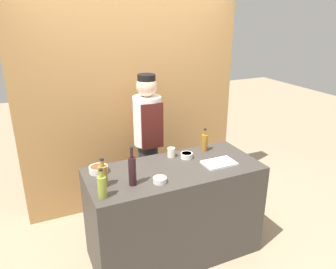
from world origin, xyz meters
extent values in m
plane|color=tan|center=(0.00, 0.00, 0.00)|extent=(14.00, 14.00, 0.00)
cube|color=#B7844C|center=(0.00, 1.16, 1.20)|extent=(2.61, 0.18, 2.40)
cube|color=#3D3833|center=(0.00, 0.00, 0.47)|extent=(1.61, 0.71, 0.94)
cylinder|color=silver|center=(0.20, 0.15, 0.96)|extent=(0.12, 0.12, 0.05)
cylinder|color=yellow|center=(0.20, 0.15, 0.98)|extent=(0.10, 0.10, 0.02)
cylinder|color=silver|center=(-0.23, -0.19, 0.96)|extent=(0.12, 0.12, 0.05)
cylinder|color=green|center=(-0.23, -0.19, 0.98)|extent=(0.09, 0.09, 0.01)
cylinder|color=silver|center=(-0.65, 0.21, 0.97)|extent=(0.17, 0.17, 0.06)
cylinder|color=brown|center=(-0.65, 0.21, 0.98)|extent=(0.14, 0.14, 0.02)
cube|color=white|center=(0.42, -0.10, 0.95)|extent=(0.30, 0.20, 0.02)
cylinder|color=#9E661E|center=(0.45, 0.23, 1.02)|extent=(0.06, 0.06, 0.17)
cylinder|color=#9E661E|center=(0.45, 0.23, 1.14)|extent=(0.02, 0.02, 0.05)
cylinder|color=black|center=(0.45, 0.23, 1.17)|extent=(0.03, 0.03, 0.01)
cylinder|color=olive|center=(-0.72, -0.22, 1.03)|extent=(0.07, 0.07, 0.18)
cylinder|color=olive|center=(-0.72, -0.22, 1.14)|extent=(0.03, 0.03, 0.05)
cylinder|color=black|center=(-0.72, -0.22, 1.17)|extent=(0.03, 0.03, 0.01)
cylinder|color=black|center=(-0.44, -0.13, 1.06)|extent=(0.06, 0.06, 0.24)
cylinder|color=black|center=(-0.44, -0.13, 1.22)|extent=(0.03, 0.03, 0.07)
cylinder|color=black|center=(-0.44, -0.13, 1.27)|extent=(0.03, 0.03, 0.02)
cylinder|color=olive|center=(-0.67, -0.05, 1.03)|extent=(0.08, 0.08, 0.18)
cylinder|color=olive|center=(-0.67, -0.05, 1.14)|extent=(0.03, 0.03, 0.05)
cylinder|color=black|center=(-0.67, -0.05, 1.18)|extent=(0.04, 0.04, 0.01)
cylinder|color=silver|center=(0.08, 0.24, 0.98)|extent=(0.08, 0.08, 0.09)
cylinder|color=#28282D|center=(0.03, 0.75, 0.45)|extent=(0.22, 0.22, 0.89)
cylinder|color=white|center=(0.03, 0.75, 1.16)|extent=(0.31, 0.31, 0.54)
cube|color=#561E19|center=(0.03, 0.61, 1.14)|extent=(0.25, 0.02, 0.50)
sphere|color=beige|center=(0.03, 0.75, 1.55)|extent=(0.22, 0.22, 0.22)
cylinder|color=black|center=(0.03, 0.75, 1.63)|extent=(0.19, 0.19, 0.08)
camera|label=1|loc=(-1.17, -2.42, 2.29)|focal=35.00mm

